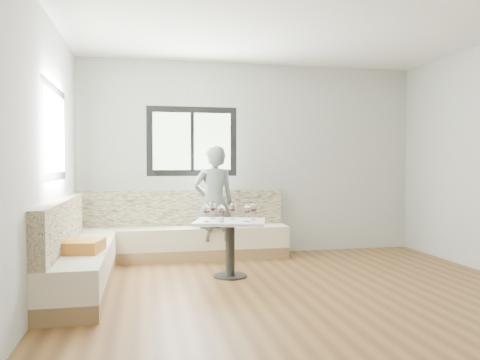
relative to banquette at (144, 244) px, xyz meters
name	(u,v)px	position (x,y,z in m)	size (l,w,h in m)	color
room	(301,155)	(1.51, -1.55, 1.08)	(5.01, 5.01, 2.81)	brown
banquette	(144,244)	(0.00, 0.00, 0.00)	(2.90, 2.80, 0.95)	olive
table	(230,235)	(0.99, -0.52, 0.16)	(0.95, 0.82, 0.66)	black
person	(214,203)	(0.94, 0.43, 0.46)	(0.57, 0.38, 1.58)	slate
olive_ramekin	(220,219)	(0.88, -0.49, 0.35)	(0.09, 0.09, 0.04)	white
wine_glass_a	(207,210)	(0.71, -0.60, 0.47)	(0.09, 0.09, 0.20)	white
wine_glass_b	(222,210)	(0.87, -0.67, 0.47)	(0.09, 0.09, 0.20)	white
wine_glass_c	(247,210)	(1.17, -0.68, 0.47)	(0.09, 0.09, 0.20)	white
wine_glass_d	(233,208)	(1.04, -0.42, 0.47)	(0.09, 0.09, 0.20)	white
wine_glass_e	(254,208)	(1.28, -0.50, 0.47)	(0.09, 0.09, 0.20)	white
wine_glass_f	(213,207)	(0.82, -0.30, 0.47)	(0.09, 0.09, 0.20)	white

